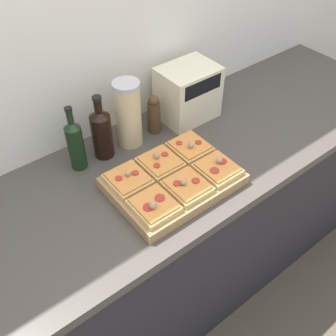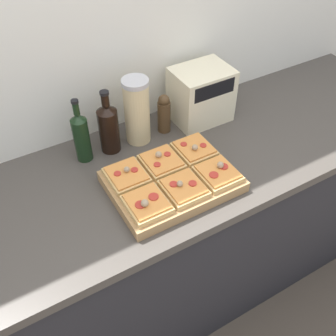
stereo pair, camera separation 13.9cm
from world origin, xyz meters
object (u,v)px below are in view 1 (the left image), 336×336
object	(u,v)px
wine_bottle	(102,132)
toaster_oven	(188,93)
olive_oil_bottle	(75,144)
pepper_mill	(154,114)
grain_jar_tall	(128,114)
cutting_board	(173,181)

from	to	relation	value
wine_bottle	toaster_oven	xyz separation A→B (m)	(0.42, -0.00, 0.01)
olive_oil_bottle	pepper_mill	xyz separation A→B (m)	(0.35, 0.00, -0.03)
grain_jar_tall	pepper_mill	xyz separation A→B (m)	(0.12, 0.00, -0.05)
cutting_board	pepper_mill	world-z (taller)	pepper_mill
wine_bottle	grain_jar_tall	world-z (taller)	grain_jar_tall
wine_bottle	olive_oil_bottle	bearing A→B (deg)	180.00
olive_oil_bottle	toaster_oven	bearing A→B (deg)	-0.09
grain_jar_tall	toaster_oven	xyz separation A→B (m)	(0.30, -0.00, -0.02)
cutting_board	olive_oil_bottle	xyz separation A→B (m)	(-0.21, 0.30, 0.09)
cutting_board	olive_oil_bottle	distance (m)	0.38
cutting_board	wine_bottle	distance (m)	0.33
cutting_board	toaster_oven	distance (m)	0.44
olive_oil_bottle	toaster_oven	xyz separation A→B (m)	(0.53, -0.00, 0.01)
grain_jar_tall	pepper_mill	bearing A→B (deg)	0.00
pepper_mill	cutting_board	bearing A→B (deg)	-114.64
wine_bottle	toaster_oven	bearing A→B (deg)	-0.12
toaster_oven	pepper_mill	bearing A→B (deg)	179.73
pepper_mill	toaster_oven	size ratio (longest dim) A/B	0.66
olive_oil_bottle	grain_jar_tall	distance (m)	0.23
wine_bottle	grain_jar_tall	size ratio (longest dim) A/B	0.96
olive_oil_bottle	toaster_oven	distance (m)	0.53
cutting_board	pepper_mill	size ratio (longest dim) A/B	2.59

